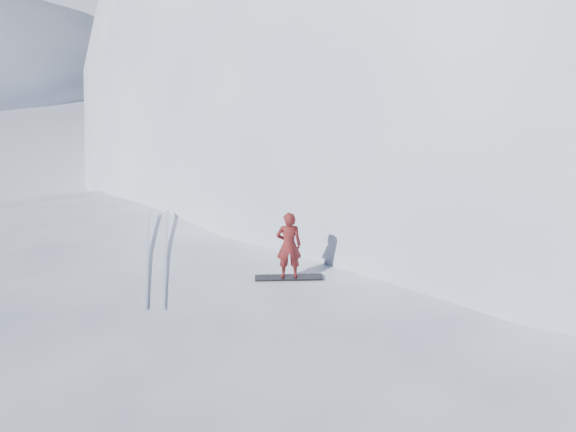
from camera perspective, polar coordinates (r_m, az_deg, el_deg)
name	(u,v)px	position (r m, az deg, el deg)	size (l,w,h in m)	color
near_ridge	(216,389)	(13.30, -7.29, -17.03)	(36.00, 28.00, 4.80)	white
peak_shoulder	(426,176)	(29.64, 13.86, 3.93)	(28.00, 24.00, 18.00)	white
far_ridge_c	(66,52)	(125.20, -21.61, 15.19)	(140.00, 90.00, 36.00)	white
wind_bumps	(138,416)	(12.88, -15.02, -19.07)	(16.00, 14.40, 1.00)	white
snowboard	(289,277)	(12.57, 0.08, -6.24)	(1.51, 0.28, 0.03)	black
snowboarder	(289,245)	(12.25, 0.08, -2.99)	(0.56, 0.36, 1.52)	maroon
board_tracks	(157,249)	(14.33, -13.18, -3.33)	(1.59, 5.93, 0.04)	silver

